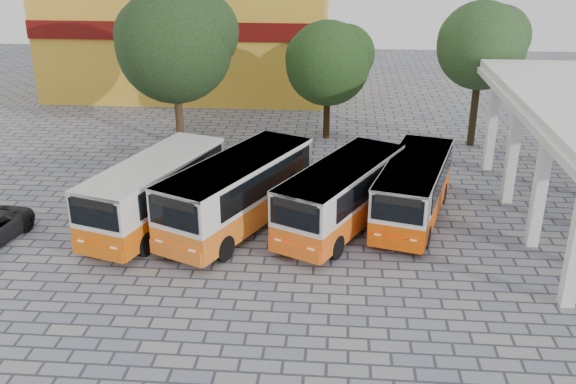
# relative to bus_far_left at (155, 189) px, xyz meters

# --- Properties ---
(ground) EXTENTS (90.00, 90.00, 0.00)m
(ground) POSITION_rel_bus_far_left_xyz_m (7.32, -2.40, -1.63)
(ground) COLOR slate
(ground) RESTS_ON ground
(shophouse_block) EXTENTS (20.40, 10.40, 8.30)m
(shophouse_block) POSITION_rel_bus_far_left_xyz_m (-3.68, 23.59, 2.53)
(shophouse_block) COLOR gold
(shophouse_block) RESTS_ON ground
(bus_far_left) EXTENTS (4.61, 8.31, 2.82)m
(bus_far_left) POSITION_rel_bus_far_left_xyz_m (0.00, 0.00, 0.00)
(bus_far_left) COLOR #D75906
(bus_far_left) RESTS_ON ground
(bus_centre_left) EXTENTS (5.70, 8.78, 2.95)m
(bus_centre_left) POSITION_rel_bus_far_left_xyz_m (3.45, 0.02, 0.07)
(bus_centre_left) COLOR orange
(bus_centre_left) RESTS_ON ground
(bus_centre_right) EXTENTS (5.45, 8.19, 2.74)m
(bus_centre_right) POSITION_rel_bus_far_left_xyz_m (7.67, 0.33, -0.04)
(bus_centre_right) COLOR #ED5C10
(bus_centre_right) RESTS_ON ground
(bus_far_right) EXTENTS (4.08, 7.72, 2.63)m
(bus_far_right) POSITION_rel_bus_far_left_xyz_m (10.67, 1.39, -0.11)
(bus_far_right) COLOR #D94500
(bus_far_right) RESTS_ON ground
(tree_left) EXTENTS (6.73, 6.41, 8.84)m
(tree_left) POSITION_rel_bus_far_left_xyz_m (-1.57, 10.92, 4.22)
(tree_left) COLOR #493420
(tree_left) RESTS_ON ground
(tree_middle) EXTENTS (5.07, 4.82, 6.85)m
(tree_middle) POSITION_rel_bus_far_left_xyz_m (6.77, 12.60, 2.96)
(tree_middle) COLOR black
(tree_middle) RESTS_ON ground
(tree_right) EXTENTS (5.04, 4.80, 8.05)m
(tree_right) POSITION_rel_bus_far_left_xyz_m (15.06, 11.97, 4.17)
(tree_right) COLOR #2F2313
(tree_right) RESTS_ON ground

